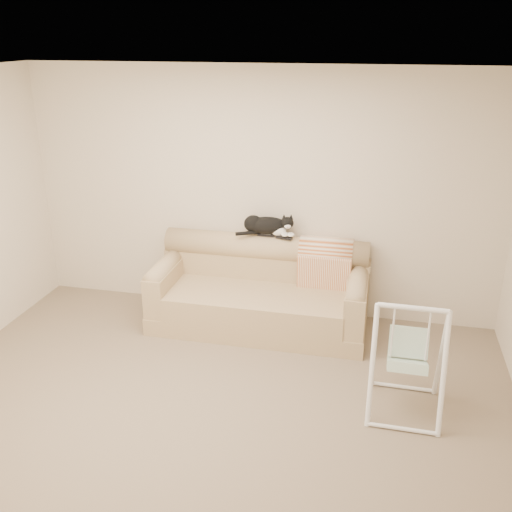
{
  "coord_description": "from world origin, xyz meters",
  "views": [
    {
      "loc": [
        1.22,
        -3.63,
        2.89
      ],
      "look_at": [
        0.12,
        1.27,
        0.9
      ],
      "focal_mm": 40.0,
      "sensor_mm": 36.0,
      "label": 1
    }
  ],
  "objects_px": {
    "remote_a": "(266,235)",
    "remote_b": "(284,238)",
    "baby_swing": "(407,359)",
    "tuxedo_cat": "(267,225)",
    "sofa": "(260,293)"
  },
  "relations": [
    {
      "from": "remote_a",
      "to": "remote_b",
      "type": "xyz_separation_m",
      "value": [
        0.2,
        -0.04,
        -0.0
      ]
    },
    {
      "from": "baby_swing",
      "to": "tuxedo_cat",
      "type": "bearing_deg",
      "value": 135.0
    },
    {
      "from": "remote_a",
      "to": "baby_swing",
      "type": "height_order",
      "value": "baby_swing"
    },
    {
      "from": "remote_a",
      "to": "baby_swing",
      "type": "distance_m",
      "value": 2.07
    },
    {
      "from": "sofa",
      "to": "tuxedo_cat",
      "type": "distance_m",
      "value": 0.7
    },
    {
      "from": "sofa",
      "to": "remote_b",
      "type": "distance_m",
      "value": 0.62
    },
    {
      "from": "remote_b",
      "to": "sofa",
      "type": "bearing_deg",
      "value": -136.27
    },
    {
      "from": "remote_a",
      "to": "tuxedo_cat",
      "type": "height_order",
      "value": "tuxedo_cat"
    },
    {
      "from": "sofa",
      "to": "tuxedo_cat",
      "type": "bearing_deg",
      "value": 85.57
    },
    {
      "from": "sofa",
      "to": "tuxedo_cat",
      "type": "relative_size",
      "value": 3.61
    },
    {
      "from": "remote_b",
      "to": "tuxedo_cat",
      "type": "distance_m",
      "value": 0.22
    },
    {
      "from": "sofa",
      "to": "remote_b",
      "type": "relative_size",
      "value": 12.48
    },
    {
      "from": "remote_b",
      "to": "tuxedo_cat",
      "type": "bearing_deg",
      "value": 166.16
    },
    {
      "from": "remote_a",
      "to": "tuxedo_cat",
      "type": "bearing_deg",
      "value": 32.74
    },
    {
      "from": "sofa",
      "to": "baby_swing",
      "type": "xyz_separation_m",
      "value": [
        1.45,
        -1.19,
        0.12
      ]
    }
  ]
}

